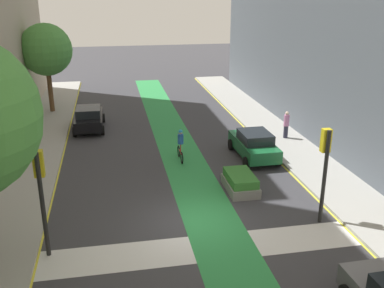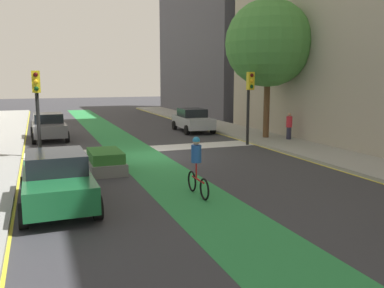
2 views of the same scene
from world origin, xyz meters
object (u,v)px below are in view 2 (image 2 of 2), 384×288
traffic_signal_near_right (37,98)px  car_grey_right_near (49,126)px  cyclist_in_lane (197,165)px  pedestrian_sidewalk_left_a (289,126)px  median_planter (106,162)px  car_silver_left_near (193,120)px  traffic_signal_near_left (249,94)px  car_green_right_far (57,180)px  street_tree_near (268,43)px

traffic_signal_near_right → car_grey_right_near: 6.77m
cyclist_in_lane → pedestrian_sidewalk_left_a: cyclist_in_lane is taller
car_grey_right_near → median_planter: bearing=100.5°
car_silver_left_near → median_planter: 12.73m
pedestrian_sidewalk_left_a → median_planter: bearing=19.8°
traffic_signal_near_right → car_grey_right_near: traffic_signal_near_right is taller
traffic_signal_near_left → car_grey_right_near: 12.02m
car_green_right_far → pedestrian_sidewalk_left_a: pedestrian_sidewalk_left_a is taller
car_green_right_far → median_planter: size_ratio=1.84×
traffic_signal_near_right → car_silver_left_near: size_ratio=0.93×
street_tree_near → car_grey_right_near: bearing=-20.9°
car_grey_right_near → car_silver_left_near: same height
car_grey_right_near → street_tree_near: size_ratio=0.53×
traffic_signal_near_left → median_planter: traffic_signal_near_left is taller
traffic_signal_near_right → car_silver_left_near: 12.23m
car_grey_right_near → pedestrian_sidewalk_left_a: 14.19m
traffic_signal_near_left → pedestrian_sidewalk_left_a: bearing=-175.4°
traffic_signal_near_left → traffic_signal_near_right: bearing=2.2°
traffic_signal_near_right → cyclist_in_lane: bearing=120.8°
car_green_right_far → pedestrian_sidewalk_left_a: 15.38m
car_grey_right_near → car_silver_left_near: 9.37m
car_green_right_far → pedestrian_sidewalk_left_a: bearing=-148.6°
traffic_signal_near_left → car_green_right_far: bearing=36.9°
traffic_signal_near_left → median_planter: bearing=24.3°
car_green_right_far → median_planter: (-1.99, -4.00, -0.40)m
car_green_right_far → cyclist_in_lane: size_ratio=2.27×
traffic_signal_near_left → car_green_right_far: size_ratio=0.94×
pedestrian_sidewalk_left_a → traffic_signal_near_left: bearing=4.6°
median_planter → car_grey_right_near: bearing=-79.5°
pedestrian_sidewalk_left_a → traffic_signal_near_right: bearing=2.7°
street_tree_near → median_planter: size_ratio=3.48×
car_grey_right_near → street_tree_near: bearing=159.1°
traffic_signal_near_left → pedestrian_sidewalk_left_a: 3.33m
pedestrian_sidewalk_left_a → median_planter: 11.85m
traffic_signal_near_left → car_grey_right_near: bearing=-30.6°
car_grey_right_near → traffic_signal_near_left: bearing=149.4°
traffic_signal_near_right → car_silver_left_near: (-9.94, -6.85, -1.99)m
pedestrian_sidewalk_left_a → street_tree_near: 4.92m
traffic_signal_near_right → cyclist_in_lane: (-4.58, 7.67, -1.83)m
traffic_signal_near_left → car_silver_left_near: size_ratio=0.93×
car_green_right_far → cyclist_in_lane: (-4.18, 0.28, 0.17)m
cyclist_in_lane → street_tree_near: street_tree_near is taller
car_silver_left_near → car_green_right_far: bearing=56.2°
car_green_right_far → car_silver_left_near: 17.14m
traffic_signal_near_left → cyclist_in_lane: 10.34m
cyclist_in_lane → traffic_signal_near_right: bearing=-59.2°
car_silver_left_near → pedestrian_sidewalk_left_a: (-3.58, 6.22, 0.12)m
car_green_right_far → median_planter: bearing=-116.4°
car_green_right_far → pedestrian_sidewalk_left_a: size_ratio=2.76×
car_silver_left_near → cyclist_in_lane: cyclist_in_lane is taller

